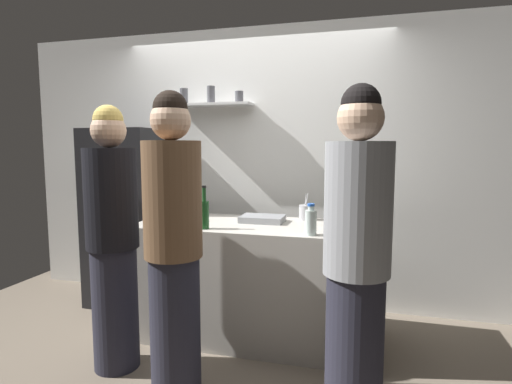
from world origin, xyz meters
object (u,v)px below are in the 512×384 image
person_brown_jacket (174,247)px  baking_pan (262,219)px  wine_bottle_green_glass (204,213)px  utensil_holder (306,212)px  refrigerator (127,217)px  wine_bottle_pale_glass (372,219)px  person_grey_hoodie (356,263)px  person_blonde (113,240)px  water_bottle_plastic (311,221)px  wine_bottle_amber_glass (168,207)px

person_brown_jacket → baking_pan: bearing=-88.5°
wine_bottle_green_glass → person_brown_jacket: size_ratio=0.17×
utensil_holder → refrigerator: bearing=177.0°
refrigerator → utensil_holder: 1.73m
wine_bottle_pale_glass → person_grey_hoodie: 0.68m
utensil_holder → person_blonde: bearing=-139.4°
baking_pan → water_bottle_plastic: size_ratio=1.58×
baking_pan → utensil_holder: size_ratio=1.57×
baking_pan → person_blonde: (-0.83, -0.79, -0.04)m
wine_bottle_amber_glass → person_brown_jacket: bearing=-60.9°
wine_bottle_amber_glass → water_bottle_plastic: wine_bottle_amber_glass is taller
person_brown_jacket → person_blonde: (-0.53, 0.18, -0.03)m
water_bottle_plastic → person_blonde: (-1.26, -0.40, -0.11)m
refrigerator → wine_bottle_green_glass: 1.26m
water_bottle_plastic → wine_bottle_pale_glass: bearing=5.9°
wine_bottle_amber_glass → wine_bottle_green_glass: bearing=-28.6°
water_bottle_plastic → person_blonde: bearing=-162.3°
wine_bottle_green_glass → water_bottle_plastic: size_ratio=1.47×
person_grey_hoodie → refrigerator: bearing=95.3°
wine_bottle_green_glass → wine_bottle_pale_glass: bearing=1.3°
wine_bottle_green_glass → water_bottle_plastic: (0.78, -0.02, -0.02)m
wine_bottle_pale_glass → baking_pan: bearing=157.3°
person_brown_jacket → person_blonde: 0.56m
refrigerator → wine_bottle_green_glass: refrigerator is taller
wine_bottle_pale_glass → wine_bottle_amber_glass: 1.60m
refrigerator → person_brown_jacket: (1.11, -1.25, 0.08)m
wine_bottle_amber_glass → wine_bottle_green_glass: size_ratio=0.94×
wine_bottle_green_glass → person_grey_hoodie: 1.27m
wine_bottle_green_glass → person_blonde: bearing=-139.3°
water_bottle_plastic → person_blonde: size_ratio=0.12×
wine_bottle_amber_glass → person_blonde: size_ratio=0.17×
wine_bottle_green_glass → person_blonde: person_blonde is taller
person_brown_jacket → wine_bottle_pale_glass: bearing=-132.8°
utensil_holder → person_brown_jacket: (-0.61, -1.16, -0.05)m
wine_bottle_green_glass → person_grey_hoodie: (1.09, -0.64, -0.11)m
baking_pan → person_brown_jacket: person_brown_jacket is taller
refrigerator → water_bottle_plastic: bearing=-20.1°
utensil_holder → baking_pan: bearing=-149.3°
person_grey_hoodie → person_blonde: size_ratio=1.02×
baking_pan → person_brown_jacket: bearing=-107.0°
wine_bottle_pale_glass → person_brown_jacket: (-1.13, -0.62, -0.11)m
person_grey_hoodie → person_brown_jacket: bearing=123.9°
wine_bottle_pale_glass → person_blonde: person_blonde is taller
wine_bottle_pale_glass → person_blonde: size_ratio=0.19×
utensil_holder → wine_bottle_pale_glass: 0.75m
refrigerator → wine_bottle_green_glass: size_ratio=5.24×
person_brown_jacket → person_blonde: bearing=0.1°
utensil_holder → wine_bottle_pale_glass: bearing=-46.3°
baking_pan → person_grey_hoodie: (0.75, -1.01, -0.02)m
utensil_holder → water_bottle_plastic: (0.11, -0.58, 0.03)m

